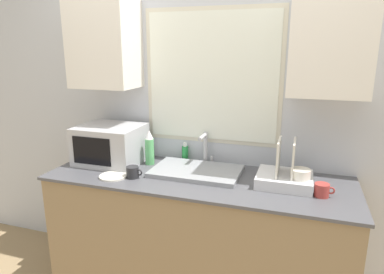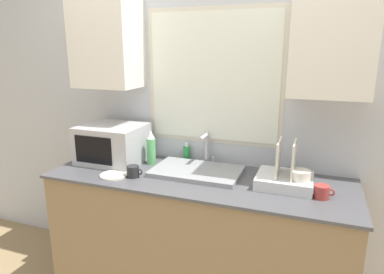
{
  "view_description": "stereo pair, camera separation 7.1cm",
  "coord_description": "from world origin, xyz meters",
  "views": [
    {
      "loc": [
        0.64,
        -1.71,
        1.73
      ],
      "look_at": [
        -0.03,
        0.3,
        1.18
      ],
      "focal_mm": 32.0,
      "sensor_mm": 36.0,
      "label": 1
    },
    {
      "loc": [
        0.71,
        -1.69,
        1.73
      ],
      "look_at": [
        -0.03,
        0.3,
        1.18
      ],
      "focal_mm": 32.0,
      "sensor_mm": 36.0,
      "label": 2
    }
  ],
  "objects": [
    {
      "name": "soap_bottle",
      "position": [
        -0.19,
        0.63,
        0.96
      ],
      "size": [
        0.05,
        0.05,
        0.14
      ],
      "color": "#268C3F",
      "rests_on": "countertop"
    },
    {
      "name": "spray_bottle",
      "position": [
        -0.41,
        0.47,
        1.02
      ],
      "size": [
        0.07,
        0.07,
        0.26
      ],
      "color": "#59B266",
      "rests_on": "countertop"
    },
    {
      "name": "microwave",
      "position": [
        -0.7,
        0.41,
        1.04
      ],
      "size": [
        0.46,
        0.4,
        0.28
      ],
      "color": "#B2B2B7",
      "rests_on": "countertop"
    },
    {
      "name": "faucet",
      "position": [
        -0.02,
        0.59,
        1.04
      ],
      "size": [
        0.08,
        0.17,
        0.24
      ],
      "color": "#B7B7BC",
      "rests_on": "countertop"
    },
    {
      "name": "mug_near_sink",
      "position": [
        -0.4,
        0.18,
        0.94
      ],
      "size": [
        0.11,
        0.08,
        0.08
      ],
      "color": "#262628",
      "rests_on": "countertop"
    },
    {
      "name": "small_plate",
      "position": [
        -0.53,
        0.15,
        0.9
      ],
      "size": [
        0.19,
        0.19,
        0.01
      ],
      "color": "silver",
      "rests_on": "countertop"
    },
    {
      "name": "wall_back",
      "position": [
        0.0,
        0.66,
        1.38
      ],
      "size": [
        6.0,
        0.38,
        2.6
      ],
      "color": "silver",
      "rests_on": "ground_plane"
    },
    {
      "name": "countertop",
      "position": [
        0.0,
        0.33,
        0.45
      ],
      "size": [
        2.02,
        0.69,
        0.9
      ],
      "color": "#8C7251",
      "rests_on": "ground_plane"
    },
    {
      "name": "mug_by_rack",
      "position": [
        0.77,
        0.26,
        0.94
      ],
      "size": [
        0.11,
        0.08,
        0.08
      ],
      "color": "#A53833",
      "rests_on": "countertop"
    },
    {
      "name": "dish_rack",
      "position": [
        0.57,
        0.37,
        0.96
      ],
      "size": [
        0.34,
        0.3,
        0.29
      ],
      "color": "silver",
      "rests_on": "countertop"
    },
    {
      "name": "sink_basin",
      "position": [
        -0.03,
        0.39,
        0.91
      ],
      "size": [
        0.6,
        0.38,
        0.03
      ],
      "color": "gray",
      "rests_on": "countertop"
    }
  ]
}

